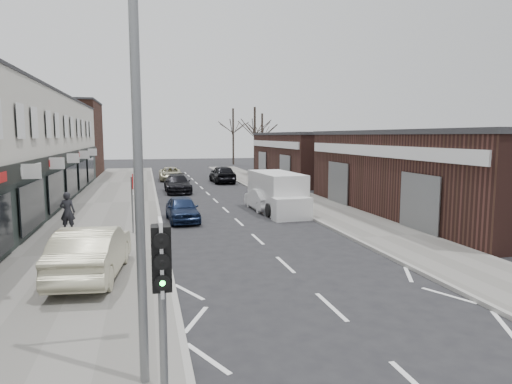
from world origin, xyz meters
TOP-DOWN VIEW (x-y plane):
  - ground at (0.00, 0.00)m, footprint 160.00×160.00m
  - pavement_left at (-6.75, 22.00)m, footprint 5.50×64.00m
  - pavement_right at (5.75, 22.00)m, footprint 3.50×64.00m
  - brick_block_far at (-13.50, 45.00)m, footprint 8.00×10.00m
  - right_unit_near at (12.50, 14.00)m, footprint 10.00×18.00m
  - right_unit_far at (12.50, 34.00)m, footprint 10.00×16.00m
  - tree_far_a at (9.00, 48.00)m, footprint 3.60×3.60m
  - tree_far_b at (11.50, 54.00)m, footprint 3.60×3.60m
  - tree_far_c at (8.50, 60.00)m, footprint 3.60×3.60m
  - traffic_light at (-4.40, -2.02)m, footprint 0.28×0.60m
  - street_lamp at (-4.53, -0.80)m, footprint 2.23×0.22m
  - warning_sign at (-5.16, 12.00)m, footprint 0.12×0.80m
  - white_van at (2.81, 16.55)m, footprint 2.34×5.98m
  - sedan_on_pavement at (-6.25, 5.74)m, footprint 2.18×4.95m
  - pedestrian at (-8.04, 12.95)m, footprint 0.72×0.54m
  - parked_car_left_a at (-2.80, 14.95)m, footprint 1.69×3.87m
  - parked_car_left_b at (-2.20, 27.15)m, footprint 2.02×4.76m
  - parked_car_left_c at (-2.20, 37.09)m, footprint 2.22×4.72m
  - parked_car_right_a at (2.20, 17.57)m, footprint 1.48×3.96m
  - parked_car_right_b at (2.43, 33.70)m, footprint 2.07×4.88m

SIDE VIEW (x-z plane):
  - ground at x=0.00m, z-range 0.00..0.00m
  - tree_far_a at x=9.00m, z-range -4.00..4.00m
  - tree_far_b at x=11.50m, z-range -3.75..3.75m
  - tree_far_c at x=8.50m, z-range -4.25..4.25m
  - pavement_left at x=-6.75m, z-range 0.00..0.12m
  - pavement_right at x=5.75m, z-range 0.00..0.12m
  - parked_car_right_a at x=2.20m, z-range 0.00..1.29m
  - parked_car_left_a at x=-2.80m, z-range 0.00..1.30m
  - parked_car_left_c at x=-2.20m, z-range 0.00..1.31m
  - parked_car_left_b at x=-2.20m, z-range 0.00..1.37m
  - parked_car_right_b at x=2.43m, z-range 0.00..1.65m
  - sedan_on_pavement at x=-6.25m, z-range 0.12..1.70m
  - pedestrian at x=-8.04m, z-range 0.12..1.93m
  - white_van at x=2.81m, z-range -0.06..2.23m
  - warning_sign at x=-5.16m, z-range 0.85..3.55m
  - right_unit_near at x=12.50m, z-range 0.00..4.50m
  - right_unit_far at x=12.50m, z-range 0.00..4.50m
  - traffic_light at x=-4.40m, z-range 0.86..3.96m
  - brick_block_far at x=-13.50m, z-range 0.00..8.00m
  - street_lamp at x=-4.53m, z-range 0.62..8.62m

